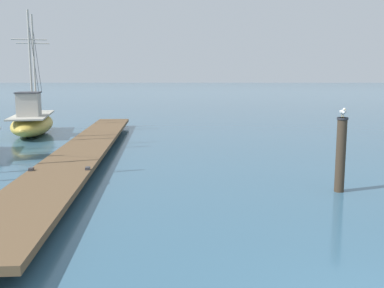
{
  "coord_description": "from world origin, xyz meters",
  "views": [
    {
      "loc": [
        -2.8,
        -4.4,
        3.14
      ],
      "look_at": [
        -2.73,
        6.87,
        1.4
      ],
      "focal_mm": 41.45,
      "sensor_mm": 36.0,
      "label": 1
    }
  ],
  "objects": [
    {
      "name": "fishing_boat_0",
      "position": [
        -11.22,
        19.31,
        0.73
      ],
      "size": [
        3.23,
        7.87,
        6.59
      ],
      "color": "gold",
      "rests_on": "ground"
    },
    {
      "name": "floating_dock",
      "position": [
        -6.82,
        12.49,
        0.36
      ],
      "size": [
        3.2,
        22.25,
        0.53
      ],
      "color": "brown",
      "rests_on": "ground"
    },
    {
      "name": "mooring_piling",
      "position": [
        1.3,
        7.36,
        1.06
      ],
      "size": [
        0.3,
        0.3,
        2.04
      ],
      "color": "#3D3023",
      "rests_on": "ground"
    },
    {
      "name": "perched_seagull",
      "position": [
        1.3,
        7.37,
        2.19
      ],
      "size": [
        0.15,
        0.38,
        0.26
      ],
      "color": "gold",
      "rests_on": "mooring_piling"
    }
  ]
}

